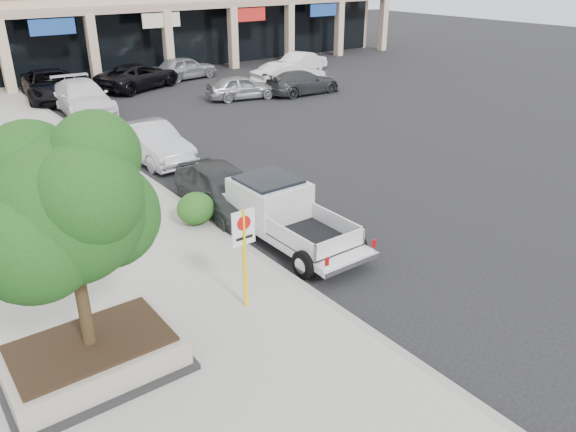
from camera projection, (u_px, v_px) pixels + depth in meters
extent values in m
plane|color=black|center=(363.00, 277.00, 13.76)|extent=(120.00, 120.00, 0.00)
cube|color=gray|center=(60.00, 246.00, 15.11)|extent=(8.00, 52.00, 0.15)
cube|color=gray|center=(191.00, 210.00, 17.26)|extent=(0.20, 52.00, 0.15)
cube|color=tan|center=(160.00, 7.00, 36.68)|extent=(40.00, 2.20, 0.35)
cube|color=#D1AE93|center=(383.00, 25.00, 47.85)|extent=(0.55, 0.55, 4.20)
cube|color=black|center=(156.00, 42.00, 38.40)|extent=(39.20, 0.08, 3.90)
cube|color=black|center=(95.00, 369.00, 10.33)|extent=(3.20, 2.20, 0.12)
cube|color=gray|center=(93.00, 356.00, 10.20)|extent=(3.00, 2.00, 0.50)
cube|color=black|center=(90.00, 343.00, 10.09)|extent=(2.70, 1.70, 0.06)
cylinder|color=black|center=(81.00, 289.00, 9.62)|extent=(0.22, 0.22, 2.20)
sphere|color=#183E10|center=(66.00, 209.00, 9.00)|extent=(2.50, 2.50, 2.50)
sphere|color=#183E10|center=(106.00, 215.00, 9.76)|extent=(1.90, 1.90, 1.90)
sphere|color=#183E10|center=(31.00, 170.00, 8.95)|extent=(1.60, 1.60, 1.60)
cylinder|color=yellow|center=(245.00, 260.00, 11.87)|extent=(0.09, 0.09, 2.30)
cube|color=white|center=(243.00, 228.00, 11.56)|extent=(0.55, 0.03, 0.78)
cylinder|color=red|center=(244.00, 223.00, 11.49)|extent=(0.32, 0.02, 0.32)
ellipsoid|color=#154413|center=(196.00, 208.00, 16.03)|extent=(1.10, 0.99, 0.93)
imported|color=#2A2D2F|center=(223.00, 189.00, 17.11)|extent=(2.02, 4.41, 1.47)
imported|color=#AEB0B6|center=(152.00, 143.00, 21.45)|extent=(1.78, 4.50, 1.46)
imported|color=silver|center=(83.00, 98.00, 28.16)|extent=(2.70, 5.72, 1.61)
imported|color=black|center=(51.00, 85.00, 30.87)|extent=(3.49, 6.20, 1.63)
imported|color=#95979C|center=(242.00, 87.00, 31.21)|extent=(4.17, 2.42, 1.33)
imported|color=silver|center=(289.00, 75.00, 34.08)|extent=(4.68, 1.82, 1.52)
imported|color=#2C2D30|center=(303.00, 82.00, 32.44)|extent=(4.66, 2.03, 1.33)
imported|color=black|center=(138.00, 76.00, 33.66)|extent=(5.99, 4.44, 1.51)
imported|color=gray|center=(185.00, 68.00, 36.48)|extent=(4.50, 2.29, 1.47)
imported|color=silver|center=(303.00, 62.00, 38.98)|extent=(4.43, 2.79, 1.38)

